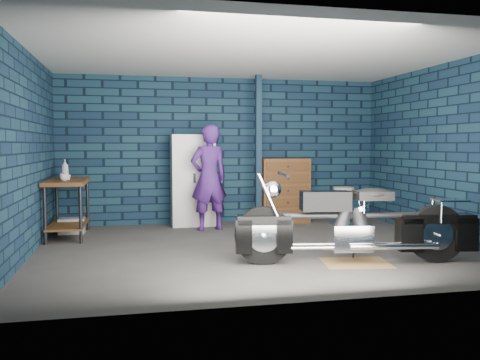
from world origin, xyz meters
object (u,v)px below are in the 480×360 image
at_px(tool_chest, 284,190).
at_px(shop_stool, 344,206).
at_px(motorcycle, 356,218).
at_px(locker, 193,180).
at_px(workbench, 68,208).
at_px(person, 209,178).
at_px(storage_bin, 72,226).

height_order(tool_chest, shop_stool, tool_chest).
bearing_deg(motorcycle, locker, 124.58).
distance_m(workbench, motorcycle, 4.54).
height_order(person, tool_chest, person).
distance_m(storage_bin, locker, 2.21).
relative_size(person, tool_chest, 1.49).
relative_size(person, locker, 1.09).
bearing_deg(shop_stool, tool_chest, 155.91).
bearing_deg(locker, motorcycle, -64.44).
distance_m(workbench, locker, 2.23).
bearing_deg(storage_bin, person, -3.76).
height_order(motorcycle, tool_chest, tool_chest).
relative_size(person, shop_stool, 2.64).
bearing_deg(person, workbench, -9.72).
relative_size(motorcycle, storage_bin, 6.22).
relative_size(workbench, person, 0.78).
height_order(storage_bin, locker, locker).
xyz_separation_m(locker, tool_chest, (1.72, 0.00, -0.22)).
distance_m(person, locker, 0.63).
relative_size(locker, tool_chest, 1.36).
bearing_deg(motorcycle, storage_bin, 150.36).
bearing_deg(person, storage_bin, -17.06).
bearing_deg(tool_chest, locker, 180.00).
distance_m(workbench, shop_stool, 4.82).
xyz_separation_m(workbench, tool_chest, (3.80, 0.73, 0.15)).
height_order(workbench, shop_stool, workbench).
relative_size(workbench, storage_bin, 3.42).
relative_size(workbench, shop_stool, 2.06).
bearing_deg(tool_chest, workbench, -169.10).
bearing_deg(workbench, motorcycle, -35.62).
distance_m(motorcycle, locker, 3.75).
bearing_deg(shop_stool, motorcycle, -110.90).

